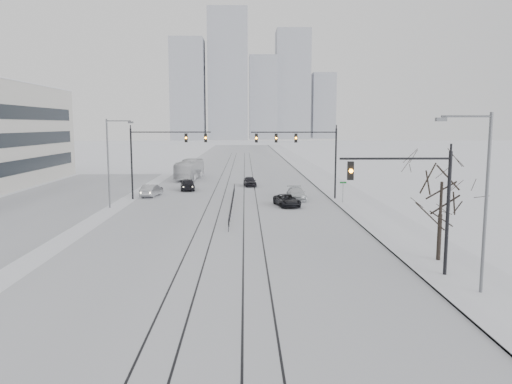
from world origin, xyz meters
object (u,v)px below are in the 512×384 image
sedan_nb_right (296,194)px  traffic_mast_near (419,196)px  sedan_nb_front (287,201)px  sedan_nb_far (250,181)px  box_truck (190,170)px  sedan_sb_inner (188,184)px  sedan_sb_outer (151,190)px  bare_tree (442,190)px

sedan_nb_right → traffic_mast_near: bearing=-84.3°
sedan_nb_front → sedan_nb_far: bearing=90.4°
sedan_nb_right → sedan_nb_far: bearing=110.5°
sedan_nb_right → box_truck: (-14.42, 22.00, 0.82)m
traffic_mast_near → box_truck: (-18.08, 51.03, -3.06)m
sedan_sb_inner → sedan_nb_front: (11.79, -13.21, -0.15)m
traffic_mast_near → sedan_nb_far: size_ratio=1.79×
sedan_nb_far → sedan_nb_front: bearing=-83.8°
sedan_sb_outer → sedan_nb_front: 17.22m
sedan_sb_inner → sedan_nb_far: (8.11, 4.07, -0.10)m
bare_tree → box_truck: size_ratio=0.57×
sedan_sb_inner → box_truck: size_ratio=0.42×
traffic_mast_near → box_truck: bearing=109.5°
traffic_mast_near → sedan_sb_inner: (-16.90, 37.63, -3.79)m
traffic_mast_near → sedan_sb_outer: 38.27m
bare_tree → sedan_sb_inner: 39.82m
sedan_nb_front → sedan_nb_right: 4.84m
traffic_mast_near → sedan_sb_outer: size_ratio=1.62×
sedan_sb_inner → sedan_sb_outer: sedan_sb_inner is taller
sedan_sb_inner → sedan_nb_far: 9.07m
sedan_nb_front → box_truck: box_truck is taller
bare_tree → sedan_sb_outer: bare_tree is taller
sedan_sb_outer → sedan_nb_right: (16.86, -3.03, -0.03)m
box_truck → traffic_mast_near: bearing=115.6°
sedan_sb_outer → traffic_mast_near: bearing=131.4°
box_truck → sedan_nb_front: bearing=122.1°
box_truck → sedan_nb_far: bearing=140.9°
sedan_sb_inner → sedan_nb_right: (13.23, -8.59, -0.09)m
bare_tree → sedan_sb_outer: (-22.94, 29.07, -3.78)m
bare_tree → sedan_sb_inner: size_ratio=1.35×
traffic_mast_near → sedan_nb_right: (-3.67, 29.04, -3.88)m
sedan_sb_inner → sedan_nb_right: bearing=139.5°
bare_tree → sedan_sb_outer: 37.22m
sedan_sb_inner → sedan_nb_right: 15.77m
bare_tree → sedan_nb_right: size_ratio=1.30×
sedan_sb_inner → sedan_nb_far: bearing=-160.9°
box_truck → sedan_nb_right: bearing=129.3°
sedan_nb_right → sedan_nb_front: bearing=-108.8°
sedan_sb_outer → sedan_nb_front: size_ratio=0.98×
sedan_nb_right → sedan_nb_far: (-5.12, 12.66, -0.01)m
bare_tree → box_truck: bare_tree is taller
bare_tree → box_truck: 52.31m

